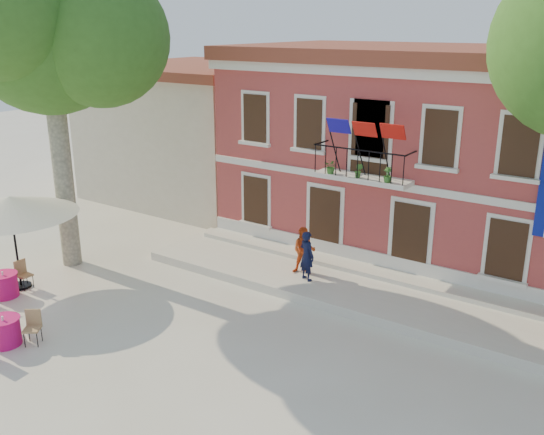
{
  "coord_description": "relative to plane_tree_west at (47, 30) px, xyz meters",
  "views": [
    {
      "loc": [
        10.42,
        -11.78,
        8.32
      ],
      "look_at": [
        -0.15,
        3.5,
        2.31
      ],
      "focal_mm": 40.0,
      "sensor_mm": 36.0,
      "label": 1
    }
  ],
  "objects": [
    {
      "name": "neighbor_west",
      "position": [
        -2.39,
        10.15,
        -4.85
      ],
      "size": [
        9.4,
        9.4,
        6.4
      ],
      "color": "beige",
      "rests_on": "ground"
    },
    {
      "name": "plane_tree_west",
      "position": [
        0.0,
        0.0,
        0.0
      ],
      "size": [
        5.57,
        5.57,
        10.93
      ],
      "color": "#A59E84",
      "rests_on": "ground"
    },
    {
      "name": "pedestrian_navy",
      "position": [
        8.09,
        2.99,
        -6.94
      ],
      "size": [
        0.7,
        0.57,
        1.66
      ],
      "primitive_type": "imported",
      "rotation": [
        0.0,
        0.0,
        2.81
      ],
      "color": "black",
      "rests_on": "terrace"
    },
    {
      "name": "cafe_table_0",
      "position": [
        0.55,
        -3.02,
        -7.65
      ],
      "size": [
        0.9,
        1.92,
        0.95
      ],
      "color": "#D01354",
      "rests_on": "ground"
    },
    {
      "name": "main_building",
      "position": [
        9.11,
        9.13,
        -4.29
      ],
      "size": [
        13.5,
        9.59,
        7.5
      ],
      "color": "#A33A3B",
      "rests_on": "ground"
    },
    {
      "name": "cafe_table_1",
      "position": [
        3.32,
        -4.77,
        -7.64
      ],
      "size": [
        1.86,
        1.71,
        0.95
      ],
      "color": "#D01354",
      "rests_on": "ground"
    },
    {
      "name": "patio_umbrella",
      "position": [
        0.31,
        -2.3,
        -5.28
      ],
      "size": [
        4.17,
        4.17,
        3.1
      ],
      "color": "black",
      "rests_on": "ground"
    },
    {
      "name": "ground",
      "position": [
        7.11,
        -0.85,
        -8.07
      ],
      "size": [
        90.0,
        90.0,
        0.0
      ],
      "primitive_type": "plane",
      "color": "beige",
      "rests_on": "ground"
    },
    {
      "name": "terrace",
      "position": [
        9.11,
        3.55,
        -7.92
      ],
      "size": [
        14.0,
        3.4,
        0.3
      ],
      "primitive_type": "cube",
      "color": "silver",
      "rests_on": "ground"
    },
    {
      "name": "pedestrian_orange",
      "position": [
        7.74,
        3.39,
        -6.97
      ],
      "size": [
        0.96,
        0.87,
        1.6
      ],
      "primitive_type": "imported",
      "rotation": [
        0.0,
        0.0,
        0.42
      ],
      "color": "#D94A19",
      "rests_on": "terrace"
    }
  ]
}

